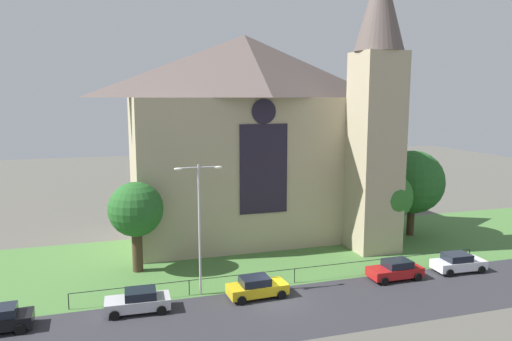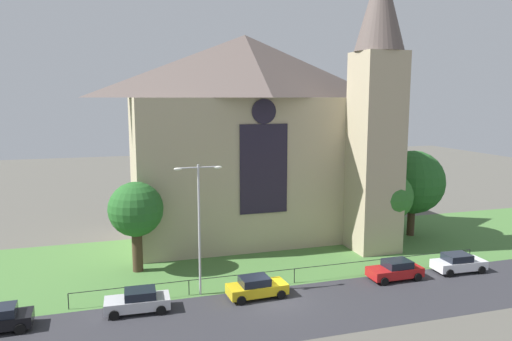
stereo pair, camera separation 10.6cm
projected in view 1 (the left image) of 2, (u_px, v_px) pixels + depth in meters
ground at (240, 255)px, 43.58m from camera, size 160.00×160.00×0.00m
road_asphalt at (287, 311)px, 32.24m from camera, size 120.00×8.00×0.01m
grass_verge at (246, 262)px, 41.69m from camera, size 120.00×20.00×0.01m
church_building at (254, 135)px, 48.19m from camera, size 23.20×16.20×26.00m
iron_railing at (295, 270)px, 37.02m from camera, size 32.36×0.07×1.13m
tree_left_near at (136, 210)px, 38.90m from camera, size 4.40×4.40×7.36m
tree_right_near at (387, 197)px, 45.25m from camera, size 4.67×4.67×7.23m
tree_right_far at (412, 182)px, 49.23m from camera, size 6.39×6.39×8.73m
streetlamp_near at (199, 215)px, 34.06m from camera, size 3.37×0.26×9.43m
parked_car_silver at (138, 301)px, 32.02m from camera, size 4.27×2.16×1.51m
parked_car_yellow at (257, 287)px, 34.36m from camera, size 4.28×2.19×1.51m
parked_car_red at (395, 270)px, 37.81m from camera, size 4.22×2.05×1.51m
parked_car_white at (458, 263)px, 39.43m from camera, size 4.28×2.18×1.51m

